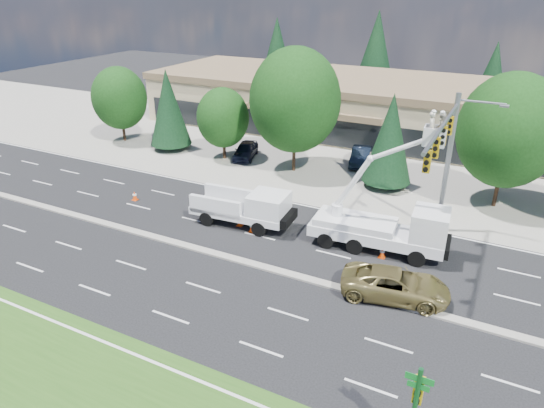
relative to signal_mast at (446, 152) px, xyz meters
The scene contains 24 objects.
ground 13.67m from the signal_mast, 144.92° to the right, with size 140.00×140.00×0.00m, color black.
concrete_apron 17.47m from the signal_mast, 127.74° to the left, with size 140.00×22.00×0.01m, color gray.
road_median 13.64m from the signal_mast, 144.92° to the right, with size 120.00×0.55×0.12m, color gray.
strip_mall 25.23m from the signal_mast, 113.62° to the left, with size 50.40×15.40×5.50m.
tree_front_a 33.05m from the signal_mast, 166.05° to the left, with size 5.36×5.36×7.43m.
tree_front_b 27.29m from the signal_mast, 163.00° to the left, with size 3.86×3.86×7.62m.
tree_front_c 21.67m from the signal_mast, 158.34° to the left, with size 4.68×4.68×6.49m.
tree_front_d 15.27m from the signal_mast, 148.59° to the left, with size 7.46×7.46×10.34m.
tree_front_e 9.63m from the signal_mast, 122.30° to the left, with size 3.78×3.78×7.46m.
tree_front_f 8.50m from the signal_mast, 69.52° to the left, with size 6.92×6.92×9.60m.
tree_back_a 44.81m from the signal_mast, 128.72° to the left, with size 5.30×5.30×10.46m.
tree_back_b 37.67m from the signal_mast, 111.87° to the left, with size 5.95×5.95×11.73m.
tree_back_c 34.98m from the signal_mast, 90.05° to the left, with size 4.43×4.43×8.74m.
signal_mast is the anchor object (origin of this frame).
street_sign_pole 15.99m from the signal_mast, 82.73° to the right, with size 0.90×0.44×4.00m.
utility_pickup 12.90m from the signal_mast, 166.34° to the right, with size 6.67×2.97×2.49m.
bucket_truck 5.11m from the signal_mast, 139.34° to the right, with size 8.17×3.09×8.80m.
traffic_cone_a 22.00m from the signal_mast, behind, with size 0.40×0.40×0.70m.
traffic_cone_b 13.58m from the signal_mast, 165.35° to the right, with size 0.40×0.40×0.70m.
traffic_cone_c 12.69m from the signal_mast, 162.01° to the right, with size 0.40×0.40×0.70m.
traffic_cone_d 6.81m from the signal_mast, 129.39° to the right, with size 0.40×0.40×0.70m.
minivan 8.37m from the signal_mast, 96.50° to the right, with size 2.53×5.49×1.53m, color olive.
parked_car_west 21.10m from the signal_mast, 153.99° to the left, with size 1.73×4.31×1.47m, color black.
parked_car_east 15.58m from the signal_mast, 124.75° to the left, with size 1.60×4.60×1.52m, color black.
Camera 1 is at (13.05, -20.79, 14.91)m, focal length 32.00 mm.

